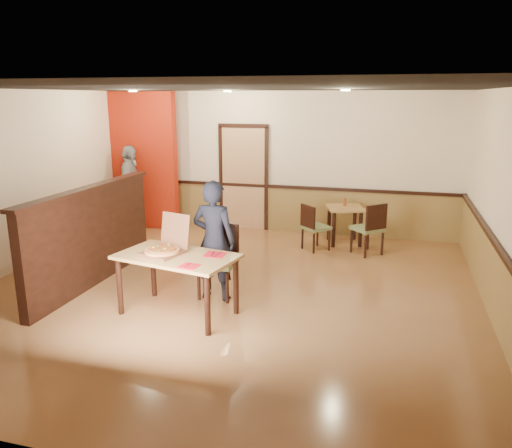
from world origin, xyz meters
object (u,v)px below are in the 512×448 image
Objects in this scene: passerby at (131,188)px; pizza_box at (165,249)px; diner at (214,241)px; side_chair_right at (370,227)px; main_table at (177,263)px; condiment at (345,202)px; diner_chair at (219,257)px; side_table at (345,216)px; side_chair_left at (313,225)px.

pizza_box is at bearing -161.86° from passerby.
diner is at bearing -152.33° from passerby.
side_chair_right is 0.56× the size of diner.
condiment is at bearing 77.46° from main_table.
diner is at bearing 9.44° from side_chair_right.
side_chair_right is (1.91, 2.39, -0.04)m from diner_chair.
side_chair_right reaches higher than condiment.
passerby is at bearing -178.07° from side_table.
side_chair_right is at bearing 68.38° from pizza_box.
diner_chair is 3.31m from side_table.
side_chair_left is at bearing 80.21° from main_table.
side_chair_right is at bearing -52.78° from condiment.
side_table is at bearing -104.63° from passerby.
condiment is at bearing -96.25° from side_chair_right.
main_table is at bearing -110.78° from diner_chair.
diner_chair is 1.18× the size of side_chair_left.
condiment is (4.33, 0.23, -0.10)m from passerby.
passerby is (-2.65, 3.61, 0.20)m from main_table.
side_table is 3.47m from diner.
passerby reaches higher than condiment.
main_table is 0.68m from diner.
side_chair_right is (0.99, -0.00, 0.05)m from side_chair_left.
side_chair_right is 0.78m from side_table.
diner_chair is 7.02× the size of condiment.
side_chair_right is (2.20, 3.15, -0.17)m from main_table.
diner_chair is at bearing 7.95° from side_chair_right.
pizza_box reaches higher than side_chair_left.
diner is (0.27, 0.61, 0.15)m from main_table.
diner_chair is 0.60× the size of diner.
diner is at bearing -114.41° from side_table.
main_table is at bearing -113.66° from condiment.
passerby is 4.33m from condiment.
side_chair_left is at bearing 69.02° from diner_chair.
side_chair_left is at bearing -113.20° from passerby.
diner is 2.64× the size of pizza_box.
passerby is (-4.85, 0.45, 0.36)m from side_chair_right.
diner is (-0.02, -0.15, 0.28)m from diner_chair.
pizza_box reaches higher than side_chair_right.
side_table is at bearing -85.87° from side_chair_left.
side_chair_right is 3.21m from diner.
diner_chair is 3.38m from condiment.
side_chair_left is 0.99m from side_chair_right.
diner is 11.61× the size of condiment.
side_chair_right reaches higher than main_table.
passerby is at bearing 137.42° from main_table.
side_table is 0.50× the size of diner.
pizza_box is (-2.37, -3.12, 0.34)m from side_chair_right.
passerby is 12.34× the size of condiment.
side_chair_left is at bearing -124.97° from condiment.
pizza_box is 4.23m from condiment.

